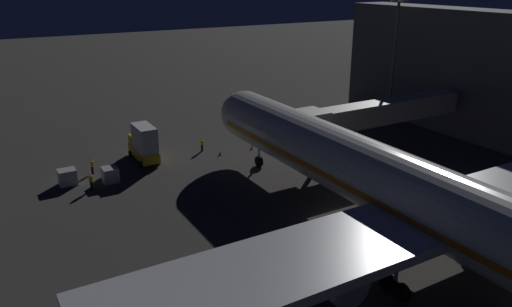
{
  "coord_description": "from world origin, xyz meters",
  "views": [
    {
      "loc": [
        26.52,
        29.32,
        20.51
      ],
      "look_at": [
        3.0,
        -11.17,
        3.5
      ],
      "focal_mm": 34.59,
      "sensor_mm": 36.0,
      "label": 1
    }
  ],
  "objects_px": {
    "airliner_at_gate": "(430,205)",
    "traffic_cone_nose_port": "(252,147)",
    "baggage_container_mid_row": "(110,175)",
    "traffic_cone_nose_starboard": "(220,153)",
    "catering_truck": "(144,143)",
    "baggage_container_spare": "(67,177)",
    "ground_crew_under_port_wing": "(92,166)",
    "jet_bridge": "(370,114)",
    "apron_floodlight_mast": "(394,52)",
    "ground_crew_marshaller_fwd": "(202,144)",
    "ground_crew_by_belt_loader": "(91,181)"
  },
  "relations": [
    {
      "from": "airliner_at_gate",
      "to": "traffic_cone_nose_port",
      "type": "bearing_deg",
      "value": -94.28
    },
    {
      "from": "airliner_at_gate",
      "to": "baggage_container_mid_row",
      "type": "xyz_separation_m",
      "value": [
        15.76,
        -27.93,
        -4.4
      ]
    },
    {
      "from": "traffic_cone_nose_port",
      "to": "traffic_cone_nose_starboard",
      "type": "bearing_deg",
      "value": 0.0
    },
    {
      "from": "catering_truck",
      "to": "baggage_container_spare",
      "type": "height_order",
      "value": "catering_truck"
    },
    {
      "from": "catering_truck",
      "to": "ground_crew_under_port_wing",
      "type": "height_order",
      "value": "catering_truck"
    },
    {
      "from": "jet_bridge",
      "to": "traffic_cone_nose_port",
      "type": "relative_size",
      "value": 42.9
    },
    {
      "from": "apron_floodlight_mast",
      "to": "traffic_cone_nose_port",
      "type": "xyz_separation_m",
      "value": [
        23.3,
        0.25,
        -10.01
      ]
    },
    {
      "from": "ground_crew_under_port_wing",
      "to": "traffic_cone_nose_port",
      "type": "bearing_deg",
      "value": 174.81
    },
    {
      "from": "traffic_cone_nose_starboard",
      "to": "airliner_at_gate",
      "type": "bearing_deg",
      "value": 94.28
    },
    {
      "from": "airliner_at_gate",
      "to": "catering_truck",
      "type": "relative_size",
      "value": 10.34
    },
    {
      "from": "apron_floodlight_mast",
      "to": "baggage_container_mid_row",
      "type": "relative_size",
      "value": 10.31
    },
    {
      "from": "apron_floodlight_mast",
      "to": "baggage_container_spare",
      "type": "xyz_separation_m",
      "value": [
        45.28,
        0.28,
        -9.46
      ]
    },
    {
      "from": "catering_truck",
      "to": "baggage_container_spare",
      "type": "distance_m",
      "value": 9.65
    },
    {
      "from": "jet_bridge",
      "to": "baggage_container_mid_row",
      "type": "bearing_deg",
      "value": -15.58
    },
    {
      "from": "ground_crew_marshaller_fwd",
      "to": "traffic_cone_nose_port",
      "type": "height_order",
      "value": "ground_crew_marshaller_fwd"
    },
    {
      "from": "catering_truck",
      "to": "ground_crew_by_belt_loader",
      "type": "bearing_deg",
      "value": 36.73
    },
    {
      "from": "jet_bridge",
      "to": "ground_crew_under_port_wing",
      "type": "relative_size",
      "value": 13.63
    },
    {
      "from": "jet_bridge",
      "to": "catering_truck",
      "type": "relative_size",
      "value": 4.02
    },
    {
      "from": "apron_floodlight_mast",
      "to": "ground_crew_by_belt_loader",
      "type": "height_order",
      "value": "apron_floodlight_mast"
    },
    {
      "from": "catering_truck",
      "to": "ground_crew_under_port_wing",
      "type": "xyz_separation_m",
      "value": [
        6.25,
        1.03,
        -1.2
      ]
    },
    {
      "from": "airliner_at_gate",
      "to": "jet_bridge",
      "type": "bearing_deg",
      "value": -122.13
    },
    {
      "from": "apron_floodlight_mast",
      "to": "ground_crew_under_port_wing",
      "type": "distance_m",
      "value": 43.44
    },
    {
      "from": "jet_bridge",
      "to": "ground_crew_by_belt_loader",
      "type": "xyz_separation_m",
      "value": [
        30.56,
        -6.69,
        -4.28
      ]
    },
    {
      "from": "traffic_cone_nose_port",
      "to": "apron_floodlight_mast",
      "type": "bearing_deg",
      "value": -179.38
    },
    {
      "from": "apron_floodlight_mast",
      "to": "ground_crew_by_belt_loader",
      "type": "distance_m",
      "value": 44.55
    },
    {
      "from": "baggage_container_spare",
      "to": "traffic_cone_nose_port",
      "type": "bearing_deg",
      "value": -179.92
    },
    {
      "from": "baggage_container_mid_row",
      "to": "airliner_at_gate",
      "type": "bearing_deg",
      "value": 119.44
    },
    {
      "from": "jet_bridge",
      "to": "airliner_at_gate",
      "type": "bearing_deg",
      "value": 57.87
    },
    {
      "from": "apron_floodlight_mast",
      "to": "traffic_cone_nose_starboard",
      "type": "bearing_deg",
      "value": 0.52
    },
    {
      "from": "ground_crew_under_port_wing",
      "to": "traffic_cone_nose_starboard",
      "type": "distance_m",
      "value": 14.82
    },
    {
      "from": "airliner_at_gate",
      "to": "apron_floodlight_mast",
      "type": "xyz_separation_m",
      "value": [
        -25.5,
        -29.68,
        5.1
      ]
    },
    {
      "from": "catering_truck",
      "to": "ground_crew_by_belt_loader",
      "type": "relative_size",
      "value": 3.15
    },
    {
      "from": "airliner_at_gate",
      "to": "traffic_cone_nose_starboard",
      "type": "distance_m",
      "value": 29.91
    },
    {
      "from": "traffic_cone_nose_port",
      "to": "traffic_cone_nose_starboard",
      "type": "relative_size",
      "value": 1.0
    },
    {
      "from": "apron_floodlight_mast",
      "to": "ground_crew_marshaller_fwd",
      "type": "distance_m",
      "value": 30.52
    },
    {
      "from": "jet_bridge",
      "to": "ground_crew_under_port_wing",
      "type": "height_order",
      "value": "jet_bridge"
    },
    {
      "from": "catering_truck",
      "to": "baggage_container_spare",
      "type": "bearing_deg",
      "value": 17.01
    },
    {
      "from": "catering_truck",
      "to": "baggage_container_spare",
      "type": "relative_size",
      "value": 3.33
    },
    {
      "from": "catering_truck",
      "to": "ground_crew_by_belt_loader",
      "type": "height_order",
      "value": "catering_truck"
    },
    {
      "from": "ground_crew_by_belt_loader",
      "to": "traffic_cone_nose_starboard",
      "type": "height_order",
      "value": "ground_crew_by_belt_loader"
    },
    {
      "from": "jet_bridge",
      "to": "baggage_container_spare",
      "type": "xyz_separation_m",
      "value": [
        32.36,
        -9.37,
        -4.48
      ]
    },
    {
      "from": "apron_floodlight_mast",
      "to": "traffic_cone_nose_port",
      "type": "distance_m",
      "value": 25.36
    },
    {
      "from": "ground_crew_under_port_wing",
      "to": "catering_truck",
      "type": "bearing_deg",
      "value": -170.67
    },
    {
      "from": "airliner_at_gate",
      "to": "traffic_cone_nose_starboard",
      "type": "relative_size",
      "value": 110.32
    },
    {
      "from": "baggage_container_spare",
      "to": "airliner_at_gate",
      "type": "bearing_deg",
      "value": 123.94
    },
    {
      "from": "baggage_container_mid_row",
      "to": "jet_bridge",
      "type": "bearing_deg",
      "value": 164.42
    },
    {
      "from": "ground_crew_by_belt_loader",
      "to": "baggage_container_spare",
      "type": "bearing_deg",
      "value": -56.04
    },
    {
      "from": "baggage_container_spare",
      "to": "traffic_cone_nose_starboard",
      "type": "relative_size",
      "value": 3.21
    },
    {
      "from": "baggage_container_spare",
      "to": "ground_crew_by_belt_loader",
      "type": "distance_m",
      "value": 3.24
    },
    {
      "from": "apron_floodlight_mast",
      "to": "traffic_cone_nose_port",
      "type": "height_order",
      "value": "apron_floodlight_mast"
    }
  ]
}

